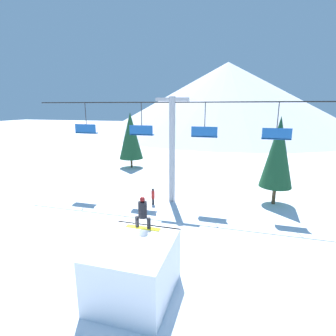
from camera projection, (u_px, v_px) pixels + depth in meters
name	position (u px, v px, depth m)	size (l,w,h in m)	color
ground_plane	(114.00, 281.00, 10.90)	(220.00, 220.00, 0.00)	white
mountain_ridge	(227.00, 98.00, 71.43)	(68.42, 68.42, 18.51)	silver
snow_ramp	(134.00, 269.00, 9.87)	(2.79, 3.26, 2.16)	white
snowboarder	(143.00, 213.00, 10.68)	(1.47, 0.36, 1.36)	yellow
chairlift	(172.00, 141.00, 18.98)	(22.00, 0.45, 7.75)	#9E9EA3
pine_tree_near	(278.00, 152.00, 18.63)	(2.31, 2.31, 6.42)	#4C3823
pine_tree_far	(131.00, 136.00, 30.28)	(2.75, 2.75, 6.43)	#4C3823
distant_skier	(153.00, 196.00, 19.21)	(0.24, 0.24, 1.23)	black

